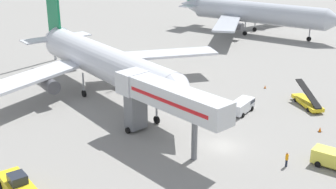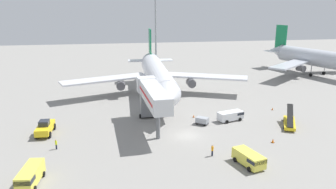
% 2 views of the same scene
% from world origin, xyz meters
% --- Properties ---
extents(ground_plane, '(300.00, 300.00, 0.00)m').
position_xyz_m(ground_plane, '(0.00, 0.00, 0.00)').
color(ground_plane, gray).
extents(airplane_at_gate, '(45.89, 45.58, 15.21)m').
position_xyz_m(airplane_at_gate, '(-1.35, 25.58, 5.57)').
color(airplane_at_gate, silver).
rests_on(airplane_at_gate, ground).
extents(jet_bridge, '(4.05, 17.56, 8.06)m').
position_xyz_m(jet_bridge, '(-5.23, 5.12, 6.09)').
color(jet_bridge, silver).
rests_on(jet_bridge, ground).
extents(pushback_tug, '(2.74, 6.05, 2.54)m').
position_xyz_m(pushback_tug, '(-23.75, 5.27, 1.17)').
color(pushback_tug, yellow).
rests_on(pushback_tug, ground).
extents(belt_loader_truck, '(5.03, 7.00, 3.28)m').
position_xyz_m(belt_loader_truck, '(19.63, 1.17, 0.77)').
color(belt_loader_truck, yellow).
rests_on(belt_loader_truck, ground).
extents(service_van_mid_left, '(5.36, 3.33, 1.82)m').
position_xyz_m(service_van_mid_left, '(10.14, 5.89, 1.06)').
color(service_van_mid_left, white).
rests_on(service_van_mid_left, ground).
extents(service_van_rear_right, '(2.63, 5.78, 2.14)m').
position_xyz_m(service_van_rear_right, '(-22.56, -11.64, 1.23)').
color(service_van_rear_right, '#E5DB4C').
rests_on(service_van_rear_right, ground).
extents(service_van_far_left, '(3.27, 5.35, 1.88)m').
position_xyz_m(service_van_far_left, '(5.89, -11.86, 1.09)').
color(service_van_far_left, '#E5DB4C').
rests_on(service_van_far_left, ground).
extents(baggage_cart_outer_right, '(2.60, 2.47, 1.38)m').
position_xyz_m(baggage_cart_outer_right, '(4.10, 4.85, 0.77)').
color(baggage_cart_outer_right, '#38383D').
rests_on(baggage_cart_outer_right, ground).
extents(ground_crew_worker_foreground, '(0.41, 0.41, 1.61)m').
position_xyz_m(ground_crew_worker_foreground, '(-20.99, -1.53, 0.85)').
color(ground_crew_worker_foreground, '#1E2333').
rests_on(ground_crew_worker_foreground, ground).
extents(ground_crew_worker_midground, '(0.47, 0.47, 1.77)m').
position_xyz_m(ground_crew_worker_midground, '(1.82, -8.14, 0.94)').
color(ground_crew_worker_midground, '#1E2333').
rests_on(ground_crew_worker_midground, ground).
extents(safety_cone_alpha, '(0.46, 0.46, 0.71)m').
position_xyz_m(safety_cone_alpha, '(12.94, -5.31, 0.35)').
color(safety_cone_alpha, black).
rests_on(safety_cone_alpha, ground).
extents(safety_cone_bravo, '(0.37, 0.37, 0.57)m').
position_xyz_m(safety_cone_bravo, '(21.27, 10.52, 0.28)').
color(safety_cone_bravo, black).
rests_on(safety_cone_bravo, ground).
extents(safety_cone_charlie, '(0.38, 0.38, 0.58)m').
position_xyz_m(safety_cone_charlie, '(3.57, 8.99, 0.28)').
color(safety_cone_charlie, black).
rests_on(safety_cone_charlie, ground).
extents(airplane_background, '(41.86, 44.80, 15.12)m').
position_xyz_m(airplane_background, '(53.18, 40.46, 5.57)').
color(airplane_background, '#B7BCC6').
rests_on(airplane_background, ground).
extents(apron_light_mast, '(2.40, 2.40, 29.38)m').
position_xyz_m(apron_light_mast, '(2.09, 49.64, 19.96)').
color(apron_light_mast, '#93969B').
rests_on(apron_light_mast, ground).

